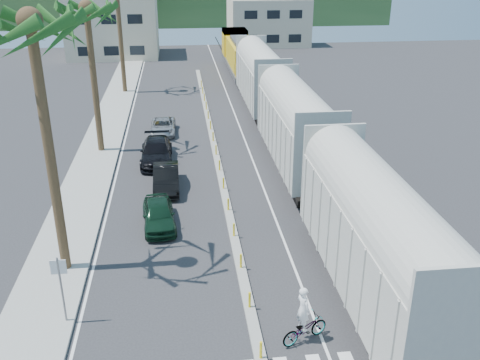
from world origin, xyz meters
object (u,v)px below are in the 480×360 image
Objects in this scene: street_sign at (60,281)px; cyclist at (304,324)px; car_second at (166,178)px; car_lead at (159,214)px.

street_sign is 9.40m from cyclist.
cyclist is (9.08, -2.08, -1.23)m from street_sign.
street_sign is at bearing 53.12° from cyclist.
street_sign is 13.28m from car_second.
car_second is (3.82, 12.66, -1.24)m from street_sign.
car_second is at bearing 81.26° from car_lead.
street_sign is 1.20× the size of cyclist.
cyclist reaches higher than car_second.
car_lead is 0.96× the size of car_second.
car_second is at bearing -4.35° from cyclist.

